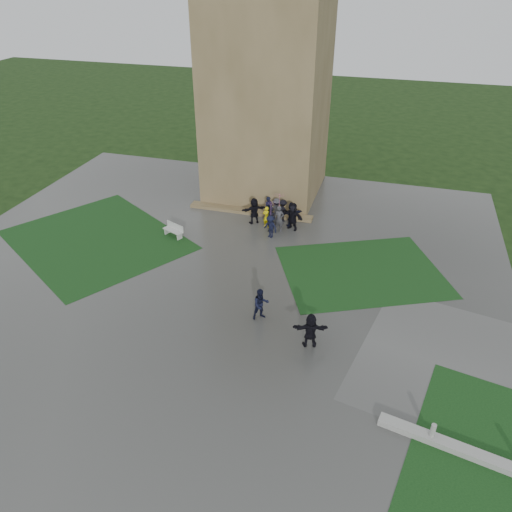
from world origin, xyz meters
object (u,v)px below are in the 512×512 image
(bench, at_px, (174,230))
(pedestrian_mid, at_px, (261,304))
(pedestrian_near, at_px, (310,330))
(tower, at_px, (268,71))

(bench, height_order, pedestrian_mid, pedestrian_mid)
(bench, relative_size, pedestrian_near, 0.88)
(tower, xyz_separation_m, bench, (-3.83, -9.12, -8.53))
(bench, height_order, pedestrian_near, pedestrian_near)
(pedestrian_near, bearing_deg, bench, -51.92)
(pedestrian_near, bearing_deg, tower, -83.08)
(pedestrian_mid, xyz_separation_m, pedestrian_near, (2.79, -1.36, 0.03))
(tower, distance_m, pedestrian_mid, 18.26)
(pedestrian_mid, bearing_deg, tower, 69.15)
(tower, relative_size, pedestrian_near, 10.03)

